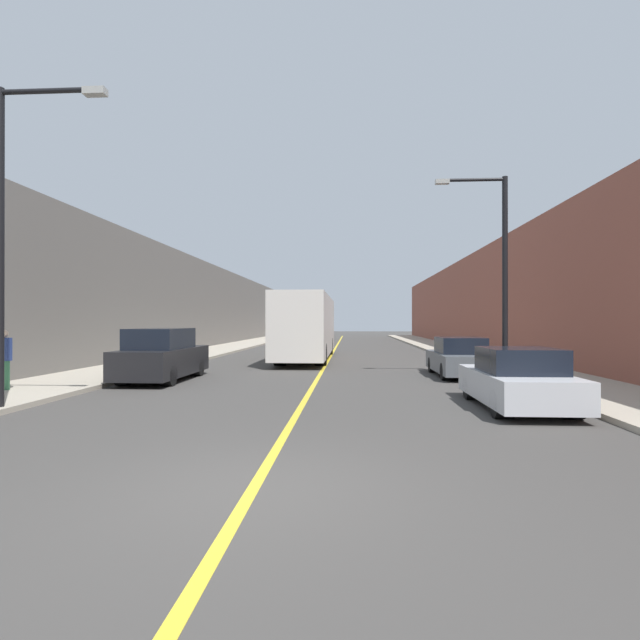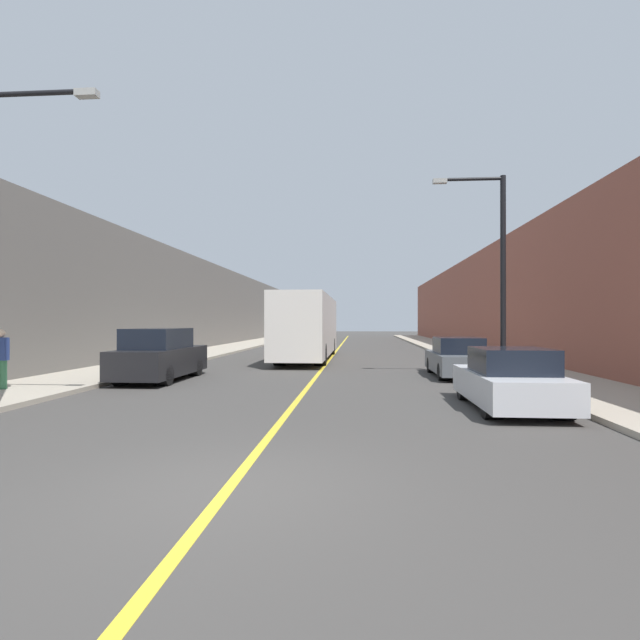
% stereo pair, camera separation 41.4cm
% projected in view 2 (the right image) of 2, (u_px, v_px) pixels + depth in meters
% --- Properties ---
extents(ground_plane, '(200.00, 200.00, 0.00)m').
position_uv_depth(ground_plane, '(227.00, 490.00, 6.13)').
color(ground_plane, '#3F3D3A').
extents(sidewalk_left, '(3.45, 72.00, 0.13)m').
position_uv_depth(sidewalk_left, '(226.00, 349.00, 36.68)').
color(sidewalk_left, '#A89E8C').
rests_on(sidewalk_left, ground).
extents(sidewalk_right, '(3.45, 72.00, 0.13)m').
position_uv_depth(sidewalk_right, '(452.00, 350.00, 35.39)').
color(sidewalk_right, '#A89E8C').
rests_on(sidewalk_right, ground).
extents(building_row_left, '(4.00, 72.00, 6.71)m').
position_uv_depth(building_row_left, '(176.00, 304.00, 36.98)').
color(building_row_left, '#66605B').
rests_on(building_row_left, ground).
extents(building_row_right, '(4.00, 72.00, 7.00)m').
position_uv_depth(building_row_right, '(506.00, 301.00, 35.10)').
color(building_row_right, brown).
rests_on(building_row_right, ground).
extents(road_center_line, '(0.16, 72.00, 0.01)m').
position_uv_depth(road_center_line, '(337.00, 350.00, 36.03)').
color(road_center_line, gold).
rests_on(road_center_line, ground).
extents(bus, '(2.48, 12.83, 3.43)m').
position_uv_depth(bus, '(309.00, 326.00, 27.47)').
color(bus, silver).
rests_on(bus, ground).
extents(parked_suv_left, '(1.86, 4.84, 1.83)m').
position_uv_depth(parked_suv_left, '(160.00, 356.00, 17.56)').
color(parked_suv_left, black).
rests_on(parked_suv_left, ground).
extents(car_right_near, '(1.85, 4.21, 1.45)m').
position_uv_depth(car_right_near, '(510.00, 381.00, 11.78)').
color(car_right_near, silver).
rests_on(car_right_near, ground).
extents(car_right_mid, '(1.82, 4.45, 1.48)m').
position_uv_depth(car_right_mid, '(457.00, 359.00, 18.73)').
color(car_right_mid, '#51565B').
rests_on(car_right_mid, ground).
extents(street_lamp_left, '(2.59, 0.24, 7.27)m').
position_uv_depth(street_lamp_left, '(3.00, 225.00, 11.45)').
color(street_lamp_left, black).
rests_on(street_lamp_left, sidewalk_left).
extents(street_lamp_right, '(2.59, 0.24, 7.19)m').
position_uv_depth(street_lamp_right, '(496.00, 261.00, 17.94)').
color(street_lamp_right, black).
rests_on(street_lamp_right, sidewalk_right).
extents(pedestrian, '(0.38, 0.24, 1.72)m').
position_uv_depth(pedestrian, '(1.00, 358.00, 14.30)').
color(pedestrian, '#336B47').
rests_on(pedestrian, sidewalk_left).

